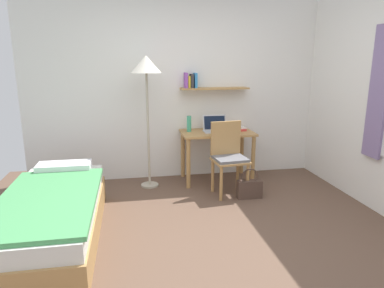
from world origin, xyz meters
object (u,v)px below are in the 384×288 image
Objects in this scene: desk at (217,141)px; laptop at (215,127)px; desk_chair at (229,155)px; water_bottle at (189,124)px; bed at (53,216)px; standing_lamp at (146,72)px; book_stack at (239,129)px; handbag at (249,188)px.

desk is 2.95× the size of laptop.
water_bottle is (-0.41, 0.59, 0.31)m from desk_chair.
bed is 2.20m from desk_chair.
water_bottle is at bearing 14.63° from standing_lamp.
book_stack reaches higher than bed.
bed is 2.12× the size of desk_chair.
book_stack is at bearing 83.32° from handbag.
bed is at bearing -164.13° from handbag.
bed is 8.86× the size of water_bottle.
water_bottle reaches higher than desk_chair.
water_bottle reaches higher than desk.
desk_chair is at bearing -87.47° from desk.
book_stack is (0.36, 0.02, -0.03)m from laptop.
water_bottle is at bearing 172.47° from laptop.
standing_lamp is 7.98× the size of book_stack.
laptop reaches higher than handbag.
water_bottle is at bearing 124.93° from desk_chair.
desk is 0.37m from book_stack.
standing_lamp reaches higher than handbag.
water_bottle is 0.73m from book_stack.
standing_lamp reaches higher than water_bottle.
standing_lamp is 0.94m from water_bottle.
bed is 2.32m from handbag.
book_stack is at bearing -2.19° from water_bottle.
bed is at bearing -145.48° from desk.
desk_chair is at bearing 135.23° from handbag.
standing_lamp is 4.54× the size of handbag.
water_bottle reaches higher than book_stack.
laptop is at bearing 35.39° from bed.
desk is 0.52m from desk_chair.
standing_lamp reaches higher than desk_chair.
laptop is 0.38m from water_bottle.
desk_chair is 2.41× the size of handbag.
handbag is at bearing -51.99° from water_bottle.
desk is at bearing 92.53° from desk_chair.
water_bottle reaches higher than handbag.
standing_lamp reaches higher than bed.
laptop is at bearing 6.20° from standing_lamp.
water_bottle is at bearing 42.17° from bed.
handbag is at bearing 15.87° from bed.
laptop is at bearing 94.68° from desk_chair.
handbag is at bearing -71.68° from desk.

